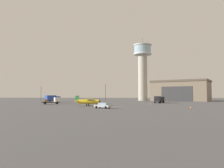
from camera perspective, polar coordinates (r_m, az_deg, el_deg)
name	(u,v)px	position (r m, az deg, el deg)	size (l,w,h in m)	color
ground_plane	(115,107)	(58.70, 0.70, -6.15)	(400.00, 400.00, 0.00)	#545456
control_tower	(143,65)	(128.73, 8.18, 4.95)	(10.78, 10.78, 37.31)	#B2AD9E
hangar	(181,91)	(126.25, 17.93, -1.71)	(35.53, 30.91, 11.43)	#7A6B56
airplane_yellow	(88,101)	(64.52, -6.40, -4.57)	(8.21, 10.45, 3.08)	gold
truck_flatbed_white	(53,101)	(80.51, -15.40, -4.35)	(6.78, 5.51, 2.38)	#38383D
truck_box_black	(159,99)	(89.84, 12.55, -3.99)	(4.99, 7.37, 2.80)	#38383D
truck_box_blue	(52,98)	(102.47, -15.68, -3.72)	(6.10, 6.91, 3.13)	#38383D
car_silver	(103,105)	(52.59, -2.41, -5.71)	(4.47, 3.37, 1.37)	#B7BABF
light_post_west	(41,92)	(114.76, -18.43, -2.00)	(0.44, 0.44, 8.18)	#38383D
light_post_east	(105,91)	(102.21, -1.76, -1.80)	(0.44, 0.44, 9.04)	#38383D
traffic_cone_near_left	(150,104)	(71.16, 10.24, -5.28)	(0.36, 0.36, 0.68)	black
traffic_cone_near_right	(191,108)	(54.11, 20.28, -5.92)	(0.36, 0.36, 0.60)	black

